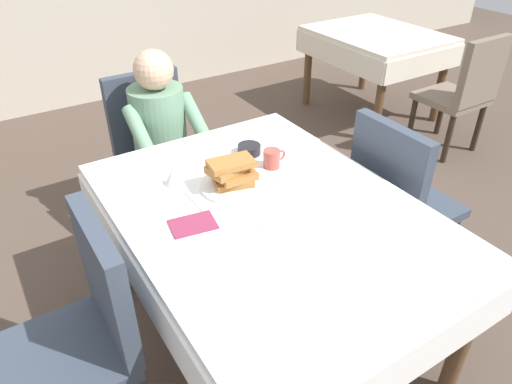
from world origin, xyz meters
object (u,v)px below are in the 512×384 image
knife_right_of_plate (273,176)px  bowl_butter (249,149)px  syrup_pitcher (173,177)px  fork_left_of_plate (195,202)px  cup_coffee (272,159)px  background_table_far (376,46)px  chair_right_side (397,195)px  spoon_near_edge (274,221)px  dining_table_main (269,226)px  plate_breakfast (233,185)px  diner_person (162,132)px  background_chair_empty (465,89)px  breakfast_stack (232,171)px  chair_diner (154,143)px  chair_left_side (85,326)px

knife_right_of_plate → bowl_butter: bearing=-12.2°
syrup_pitcher → fork_left_of_plate: bearing=-85.1°
cup_coffee → knife_right_of_plate: cup_coffee is taller
cup_coffee → background_table_far: 2.51m
chair_right_side → background_table_far: size_ratio=0.83×
spoon_near_edge → syrup_pitcher: bearing=107.3°
dining_table_main → plate_breakfast: size_ratio=5.44×
knife_right_of_plate → syrup_pitcher: bearing=59.5°
plate_breakfast → spoon_near_edge: plate_breakfast is taller
syrup_pitcher → spoon_near_edge: (0.21, -0.45, -0.04)m
diner_person → spoon_near_edge: bearing=90.1°
chair_right_side → background_chair_empty: same height
breakfast_stack → background_chair_empty: (2.30, 0.51, -0.28)m
background_chair_empty → spoon_near_edge: bearing=-160.5°
cup_coffee → fork_left_of_plate: (-0.42, -0.07, -0.04)m
chair_diner → chair_left_side: (-0.74, -1.17, 0.00)m
spoon_near_edge → plate_breakfast: bearing=83.5°
chair_diner → diner_person: 0.21m
diner_person → spoon_near_edge: size_ratio=7.47×
fork_left_of_plate → background_chair_empty: (2.49, 0.54, -0.21)m
chair_left_side → background_chair_empty: (3.03, 0.73, 0.00)m
bowl_butter → background_table_far: (2.09, 1.25, -0.14)m
breakfast_stack → cup_coffee: bearing=11.0°
fork_left_of_plate → knife_right_of_plate: size_ratio=0.90×
chair_diner → plate_breakfast: chair_diner is taller
chair_right_side → spoon_near_edge: (-0.80, -0.08, 0.21)m
cup_coffee → background_table_far: cup_coffee is taller
syrup_pitcher → spoon_near_edge: size_ratio=0.53×
diner_person → fork_left_of_plate: bearing=76.6°
bowl_butter → fork_left_of_plate: (-0.40, -0.23, -0.02)m
dining_table_main → background_chair_empty: background_chair_empty is taller
chair_left_side → knife_right_of_plate: chair_left_side is taller
chair_left_side → plate_breakfast: bearing=-73.5°
dining_table_main → background_chair_empty: size_ratio=1.64×
chair_left_side → diner_person: bearing=-36.0°
syrup_pitcher → cup_coffee: bearing=-13.5°
dining_table_main → background_table_far: bearing=36.6°
plate_breakfast → cup_coffee: (0.23, 0.05, 0.03)m
diner_person → breakfast_stack: 0.81m
bowl_butter → knife_right_of_plate: size_ratio=0.55×
background_table_far → plate_breakfast: bearing=-147.5°
dining_table_main → chair_left_side: size_ratio=1.64×
plate_breakfast → spoon_near_edge: size_ratio=1.87×
chair_diner → background_chair_empty: same height
chair_right_side → cup_coffee: size_ratio=8.23×
fork_left_of_plate → chair_diner: bearing=-12.2°
background_table_far → background_chair_empty: bearing=-90.0°
breakfast_stack → background_chair_empty: background_chair_empty is taller
cup_coffee → fork_left_of_plate: bearing=-170.6°
plate_breakfast → fork_left_of_plate: (-0.19, -0.02, -0.01)m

